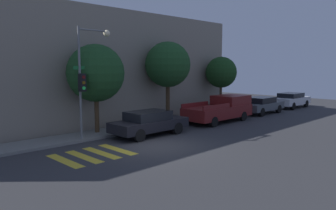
{
  "coord_description": "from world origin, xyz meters",
  "views": [
    {
      "loc": [
        -10.48,
        -11.48,
        3.85
      ],
      "look_at": [
        2.94,
        2.1,
        1.6
      ],
      "focal_mm": 35.0,
      "sensor_mm": 36.0,
      "label": 1
    }
  ],
  "objects_px": {
    "pickup_truck": "(221,109)",
    "tree_near_corner": "(96,73)",
    "traffic_light_pole": "(87,70)",
    "sedan_middle": "(261,105)",
    "tree_midblock": "(168,65)",
    "sedan_far_end": "(291,100)",
    "tree_far_end": "(221,72)",
    "sedan_near_corner": "(149,122)"
  },
  "relations": [
    {
      "from": "pickup_truck",
      "to": "tree_near_corner",
      "type": "height_order",
      "value": "tree_near_corner"
    },
    {
      "from": "traffic_light_pole",
      "to": "sedan_middle",
      "type": "distance_m",
      "value": 15.64
    },
    {
      "from": "traffic_light_pole",
      "to": "tree_midblock",
      "type": "distance_m",
      "value": 6.86
    },
    {
      "from": "traffic_light_pole",
      "to": "tree_near_corner",
      "type": "bearing_deg",
      "value": 41.38
    },
    {
      "from": "sedan_far_end",
      "to": "tree_near_corner",
      "type": "relative_size",
      "value": 0.89
    },
    {
      "from": "tree_midblock",
      "to": "tree_far_end",
      "type": "relative_size",
      "value": 1.19
    },
    {
      "from": "sedan_near_corner",
      "to": "sedan_far_end",
      "type": "bearing_deg",
      "value": -0.0
    },
    {
      "from": "sedan_middle",
      "to": "tree_far_end",
      "type": "xyz_separation_m",
      "value": [
        -2.47,
        2.27,
        2.64
      ]
    },
    {
      "from": "pickup_truck",
      "to": "tree_midblock",
      "type": "bearing_deg",
      "value": 143.0
    },
    {
      "from": "sedan_near_corner",
      "to": "tree_near_corner",
      "type": "height_order",
      "value": "tree_near_corner"
    },
    {
      "from": "sedan_near_corner",
      "to": "pickup_truck",
      "type": "bearing_deg",
      "value": 0.0
    },
    {
      "from": "sedan_near_corner",
      "to": "sedan_far_end",
      "type": "height_order",
      "value": "sedan_far_end"
    },
    {
      "from": "tree_near_corner",
      "to": "tree_midblock",
      "type": "bearing_deg",
      "value": 0.0
    },
    {
      "from": "traffic_light_pole",
      "to": "pickup_truck",
      "type": "bearing_deg",
      "value": -7.4
    },
    {
      "from": "traffic_light_pole",
      "to": "tree_near_corner",
      "type": "distance_m",
      "value": 1.53
    },
    {
      "from": "sedan_middle",
      "to": "tree_midblock",
      "type": "xyz_separation_m",
      "value": [
        -8.53,
        2.27,
        3.23
      ]
    },
    {
      "from": "sedan_near_corner",
      "to": "sedan_middle",
      "type": "bearing_deg",
      "value": 0.0
    },
    {
      "from": "sedan_near_corner",
      "to": "tree_near_corner",
      "type": "relative_size",
      "value": 0.9
    },
    {
      "from": "sedan_near_corner",
      "to": "traffic_light_pole",
      "type": "bearing_deg",
      "value": 157.47
    },
    {
      "from": "tree_near_corner",
      "to": "tree_midblock",
      "type": "distance_m",
      "value": 5.67
    },
    {
      "from": "pickup_truck",
      "to": "sedan_far_end",
      "type": "bearing_deg",
      "value": -0.0
    },
    {
      "from": "sedan_near_corner",
      "to": "tree_far_end",
      "type": "xyz_separation_m",
      "value": [
        9.77,
        2.27,
        2.63
      ]
    },
    {
      "from": "sedan_middle",
      "to": "tree_near_corner",
      "type": "bearing_deg",
      "value": 170.89
    },
    {
      "from": "pickup_truck",
      "to": "traffic_light_pole",
      "type": "bearing_deg",
      "value": 172.6
    },
    {
      "from": "traffic_light_pole",
      "to": "tree_far_end",
      "type": "height_order",
      "value": "traffic_light_pole"
    },
    {
      "from": "sedan_middle",
      "to": "tree_near_corner",
      "type": "distance_m",
      "value": 14.61
    },
    {
      "from": "tree_far_end",
      "to": "pickup_truck",
      "type": "bearing_deg",
      "value": -143.26
    },
    {
      "from": "sedan_middle",
      "to": "sedan_far_end",
      "type": "bearing_deg",
      "value": -0.0
    },
    {
      "from": "traffic_light_pole",
      "to": "sedan_near_corner",
      "type": "distance_m",
      "value": 4.43
    },
    {
      "from": "pickup_truck",
      "to": "sedan_far_end",
      "type": "distance_m",
      "value": 11.0
    },
    {
      "from": "tree_near_corner",
      "to": "tree_far_end",
      "type": "distance_m",
      "value": 11.71
    },
    {
      "from": "tree_midblock",
      "to": "tree_near_corner",
      "type": "bearing_deg",
      "value": 180.0
    },
    {
      "from": "sedan_middle",
      "to": "tree_midblock",
      "type": "bearing_deg",
      "value": 165.07
    },
    {
      "from": "traffic_light_pole",
      "to": "tree_midblock",
      "type": "height_order",
      "value": "traffic_light_pole"
    },
    {
      "from": "pickup_truck",
      "to": "tree_near_corner",
      "type": "relative_size",
      "value": 1.08
    },
    {
      "from": "tree_midblock",
      "to": "sedan_far_end",
      "type": "bearing_deg",
      "value": -9.21
    },
    {
      "from": "traffic_light_pole",
      "to": "pickup_truck",
      "type": "xyz_separation_m",
      "value": [
        9.8,
        -1.27,
        -2.78
      ]
    },
    {
      "from": "tree_far_end",
      "to": "traffic_light_pole",
      "type": "bearing_deg",
      "value": -175.54
    },
    {
      "from": "tree_midblock",
      "to": "tree_far_end",
      "type": "xyz_separation_m",
      "value": [
        6.06,
        0.0,
        -0.59
      ]
    },
    {
      "from": "sedan_far_end",
      "to": "tree_near_corner",
      "type": "xyz_separation_m",
      "value": [
        -19.66,
        2.27,
        2.72
      ]
    },
    {
      "from": "tree_midblock",
      "to": "tree_far_end",
      "type": "distance_m",
      "value": 6.09
    },
    {
      "from": "tree_far_end",
      "to": "sedan_far_end",
      "type": "bearing_deg",
      "value": -15.95
    }
  ]
}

